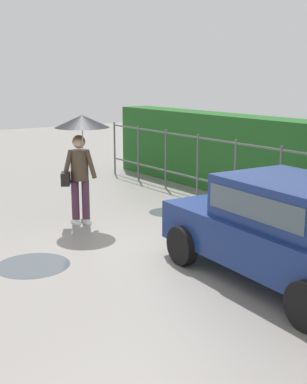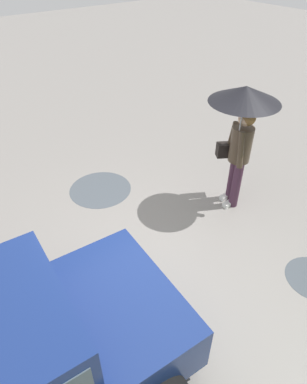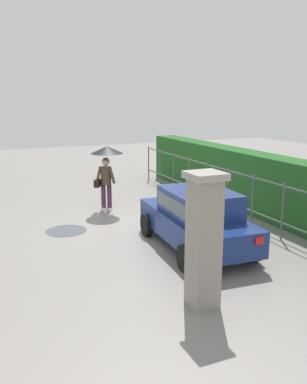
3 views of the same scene
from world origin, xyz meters
name	(u,v)px [view 2 (image 2 of 3)]	position (x,y,z in m)	size (l,w,h in m)	color
ground_plane	(156,266)	(0.00, 0.00, 0.00)	(40.00, 40.00, 0.00)	gray
pedestrian	(242,119)	(-1.87, -0.36, 1.61)	(1.03, 1.03, 2.11)	#47283D
puddle_near	(100,189)	(-0.27, -2.07, 0.00)	(1.14, 1.14, 0.00)	#4C545B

